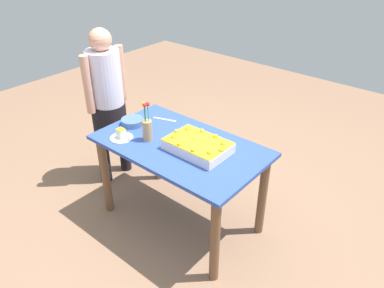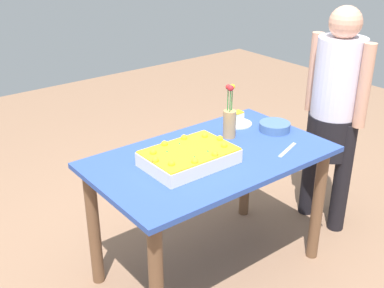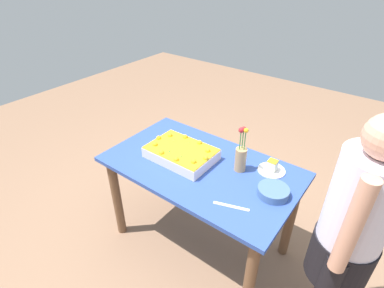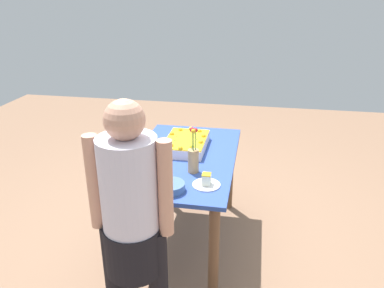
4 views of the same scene
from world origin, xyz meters
name	(u,v)px [view 3 (image 3 of 4)]	position (x,y,z in m)	size (l,w,h in m)	color
ground_plane	(199,240)	(0.00, 0.00, 0.00)	(8.00, 8.00, 0.00)	#8E6950
dining_table	(201,181)	(0.00, 0.00, 0.63)	(1.33, 0.78, 0.77)	#2F4DA0
sheet_cake	(181,153)	(-0.16, -0.01, 0.82)	(0.47, 0.32, 0.11)	white
serving_plate_with_slice	(272,168)	(0.41, 0.23, 0.80)	(0.18, 0.18, 0.08)	white
cake_knife	(231,206)	(0.37, -0.22, 0.77)	(0.21, 0.02, 0.00)	silver
flower_vase	(241,157)	(0.24, 0.12, 0.88)	(0.08, 0.08, 0.33)	tan
fruit_bowl	(273,192)	(0.52, 0.02, 0.80)	(0.19, 0.19, 0.05)	#496A97
person_standing	(350,231)	(0.96, -0.08, 0.85)	(0.31, 0.45, 1.49)	black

